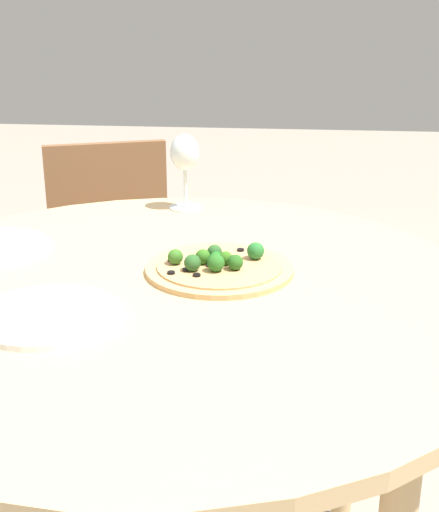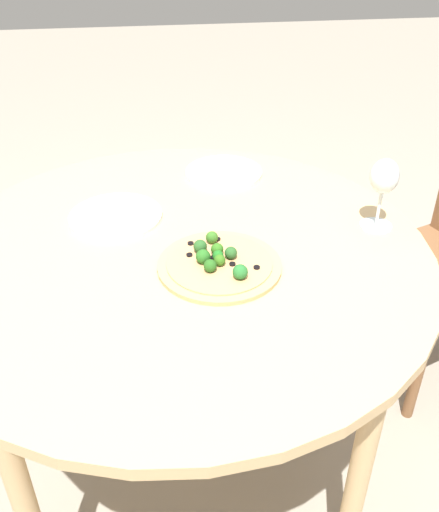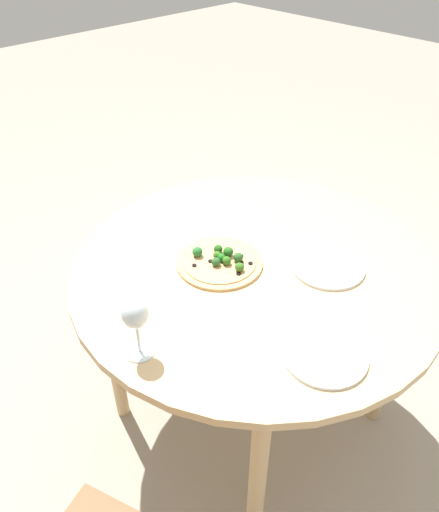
{
  "view_description": "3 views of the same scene",
  "coord_description": "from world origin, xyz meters",
  "px_view_note": "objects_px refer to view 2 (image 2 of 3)",
  "views": [
    {
      "loc": [
        -1.13,
        -0.21,
        1.26
      ],
      "look_at": [
        0.08,
        -0.08,
        0.81
      ],
      "focal_mm": 50.0,
      "sensor_mm": 36.0,
      "label": 1
    },
    {
      "loc": [
        -0.05,
        -1.09,
        1.5
      ],
      "look_at": [
        0.08,
        -0.08,
        0.81
      ],
      "focal_mm": 40.0,
      "sensor_mm": 36.0,
      "label": 2
    },
    {
      "loc": [
        0.94,
        0.81,
        1.75
      ],
      "look_at": [
        0.08,
        -0.08,
        0.81
      ],
      "focal_mm": 35.0,
      "sensor_mm": 36.0,
      "label": 3
    }
  ],
  "objects_px": {
    "wine_glass": "(384,180)",
    "plate_far": "(224,172)",
    "pizza": "(219,263)",
    "plate_near": "(116,216)"
  },
  "relations": [
    {
      "from": "wine_glass",
      "to": "plate_far",
      "type": "relative_size",
      "value": 0.81
    },
    {
      "from": "pizza",
      "to": "plate_near",
      "type": "bearing_deg",
      "value": 132.89
    },
    {
      "from": "pizza",
      "to": "wine_glass",
      "type": "bearing_deg",
      "value": 16.8
    },
    {
      "from": "wine_glass",
      "to": "plate_far",
      "type": "bearing_deg",
      "value": 134.22
    },
    {
      "from": "pizza",
      "to": "plate_far",
      "type": "height_order",
      "value": "pizza"
    },
    {
      "from": "plate_near",
      "to": "wine_glass",
      "type": "bearing_deg",
      "value": -11.17
    },
    {
      "from": "wine_glass",
      "to": "plate_near",
      "type": "bearing_deg",
      "value": 168.83
    },
    {
      "from": "pizza",
      "to": "plate_far",
      "type": "relative_size",
      "value": 1.25
    },
    {
      "from": "wine_glass",
      "to": "plate_near",
      "type": "distance_m",
      "value": 0.66
    },
    {
      "from": "plate_near",
      "to": "plate_far",
      "type": "distance_m",
      "value": 0.37
    }
  ]
}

